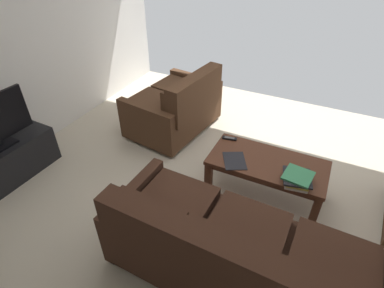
{
  "coord_description": "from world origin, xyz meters",
  "views": [
    {
      "loc": [
        -0.6,
        2.25,
        2.38
      ],
      "look_at": [
        0.41,
        0.19,
        0.71
      ],
      "focal_mm": 28.45,
      "sensor_mm": 36.0,
      "label": 1
    }
  ],
  "objects": [
    {
      "name": "tv_remote",
      "position": [
        0.24,
        -0.41,
        0.44
      ],
      "size": [
        0.17,
        0.07,
        0.02
      ],
      "color": "black",
      "rests_on": "coffee_table"
    },
    {
      "name": "wall_right",
      "position": [
        2.7,
        0.0,
        1.29
      ],
      "size": [
        0.12,
        5.0,
        2.58
      ],
      "primitive_type": "cube",
      "color": "white",
      "rests_on": "ground"
    },
    {
      "name": "loose_magazine",
      "position": [
        0.06,
        -0.07,
        0.44
      ],
      "size": [
        0.32,
        0.35,
        0.01
      ],
      "primitive_type": "cube",
      "rotation": [
        0.0,
        0.0,
        3.62
      ],
      "color": "black",
      "rests_on": "coffee_table"
    },
    {
      "name": "coffee_table",
      "position": [
        -0.25,
        -0.21,
        0.37
      ],
      "size": [
        1.17,
        0.57,
        0.43
      ],
      "color": "#4C2819",
      "rests_on": "ground"
    },
    {
      "name": "loveseat_near",
      "position": [
        1.17,
        -0.9,
        0.37
      ],
      "size": [
        1.01,
        1.31,
        0.88
      ],
      "color": "black",
      "rests_on": "ground"
    },
    {
      "name": "ground_plane",
      "position": [
        0.0,
        0.0,
        -0.0
      ],
      "size": [
        5.4,
        5.0,
        0.01
      ],
      "primitive_type": "cube",
      "color": "beige"
    },
    {
      "name": "book_stack",
      "position": [
        -0.56,
        -0.03,
        0.48
      ],
      "size": [
        0.31,
        0.32,
        0.1
      ],
      "color": "silver",
      "rests_on": "coffee_table"
    },
    {
      "name": "sofa_main",
      "position": [
        -0.31,
        0.91,
        0.37
      ],
      "size": [
        2.1,
        0.92,
        0.87
      ],
      "color": "black",
      "rests_on": "ground"
    },
    {
      "name": "tv_stand",
      "position": [
        2.39,
        0.81,
        0.22
      ],
      "size": [
        0.41,
        1.07,
        0.44
      ],
      "color": "black",
      "rests_on": "ground"
    }
  ]
}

